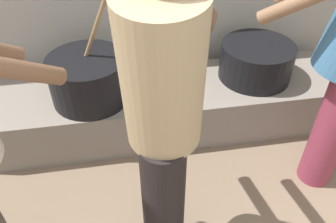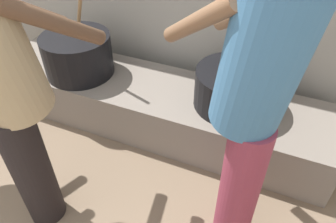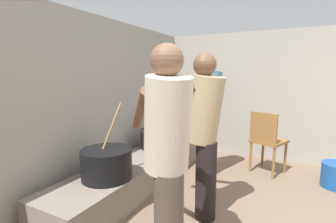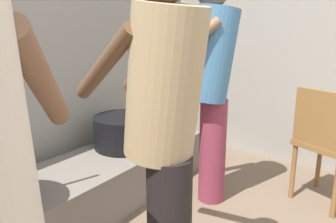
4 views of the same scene
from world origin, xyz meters
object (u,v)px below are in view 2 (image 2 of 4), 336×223
object	(u,v)px
cooking_pot_secondary	(234,89)
cook_in_tan_shirt	(6,86)
cooking_pot_main	(78,54)
cook_in_blue_shirt	(255,95)

from	to	relation	value
cooking_pot_secondary	cook_in_tan_shirt	world-z (taller)	cook_in_tan_shirt
cooking_pot_main	cook_in_tan_shirt	distance (m)	1.04
cooking_pot_main	cooking_pot_secondary	distance (m)	1.16
cooking_pot_main	cook_in_blue_shirt	xyz separation A→B (m)	(1.35, -0.59, 0.43)
cooking_pot_main	cook_in_blue_shirt	size ratio (longest dim) A/B	0.46
cook_in_blue_shirt	cook_in_tan_shirt	xyz separation A→B (m)	(-1.00, -0.31, -0.04)
cooking_pot_main	cook_in_blue_shirt	bearing A→B (deg)	-23.56
cook_in_blue_shirt	cook_in_tan_shirt	world-z (taller)	cook_in_blue_shirt
cook_in_tan_shirt	cooking_pot_secondary	bearing A→B (deg)	49.89
cooking_pot_secondary	cook_in_blue_shirt	distance (m)	0.82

